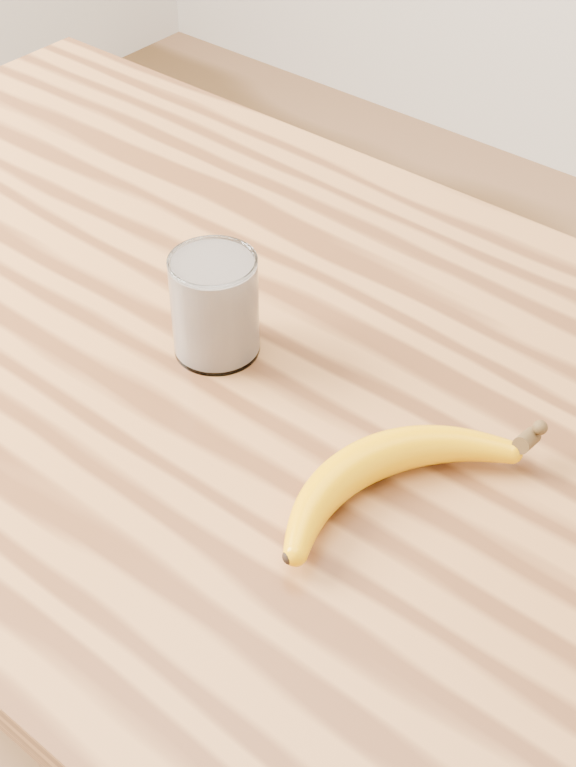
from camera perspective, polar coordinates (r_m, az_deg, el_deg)
The scene contains 3 objects.
table at distance 1.19m, azimuth -6.06°, elevation -1.36°, with size 1.20×0.80×0.90m.
smoothie_glass at distance 1.03m, azimuth -3.93°, elevation 4.17°, with size 0.09×0.09×0.11m.
banana at distance 0.92m, azimuth 4.39°, elevation -4.02°, with size 0.12×0.33×0.04m, color #EC9E00, non-canonical shape.
Camera 1 is at (0.65, -0.59, 1.58)m, focal length 50.00 mm.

